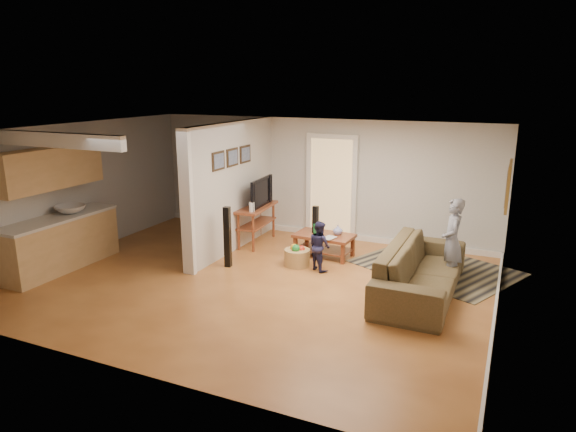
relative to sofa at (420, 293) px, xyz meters
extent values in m
plane|color=brown|center=(-2.60, -0.64, 0.00)|extent=(7.50, 7.50, 0.00)
cube|color=beige|center=(-2.60, 2.36, 1.25)|extent=(7.50, 0.04, 2.50)
cube|color=beige|center=(-6.35, -0.64, 1.25)|extent=(0.04, 6.00, 2.50)
cube|color=beige|center=(1.15, -0.64, 1.25)|extent=(0.04, 6.00, 2.50)
cube|color=white|center=(-2.60, -0.64, 2.50)|extent=(7.50, 6.00, 0.04)
cube|color=beige|center=(-3.80, 0.81, 1.25)|extent=(0.15, 3.10, 2.50)
cube|color=white|center=(-3.80, -0.74, 1.25)|extent=(0.22, 0.10, 2.50)
cube|color=white|center=(-2.60, 2.33, 0.06)|extent=(7.50, 0.04, 0.12)
cube|color=white|center=(1.12, -0.64, 0.06)|extent=(0.04, 6.00, 0.12)
cube|color=#D8B272|center=(-2.30, 2.30, 1.05)|extent=(0.90, 0.06, 2.10)
cube|color=tan|center=(-6.03, -1.44, 0.45)|extent=(0.60, 2.20, 0.90)
cube|color=beige|center=(-6.03, -1.44, 0.92)|extent=(0.64, 2.24, 0.05)
cube|color=tan|center=(-6.05, -1.44, 1.80)|extent=(0.35, 2.00, 0.70)
imported|color=silver|center=(-6.03, -1.14, 0.94)|extent=(0.54, 0.54, 0.19)
cube|color=#2F2215|center=(-3.71, 0.16, 1.85)|extent=(0.03, 0.40, 0.34)
cube|color=#2F2215|center=(-3.71, 0.66, 1.85)|extent=(0.03, 0.40, 0.34)
cube|color=#2F2215|center=(-3.71, 1.16, 1.85)|extent=(0.03, 0.40, 0.34)
cube|color=olive|center=(1.11, 0.36, 1.75)|extent=(0.04, 0.90, 0.68)
cube|color=black|center=(0.05, 1.28, 0.01)|extent=(3.15, 2.81, 0.01)
imported|color=#454022|center=(0.00, 0.00, 0.00)|extent=(1.06, 2.68, 0.78)
cube|color=#5F2316|center=(-2.00, 1.08, 0.40)|extent=(1.13, 0.71, 0.05)
cube|color=silver|center=(-2.00, 1.08, 0.41)|extent=(0.71, 0.43, 0.02)
cube|color=#5F2316|center=(-2.00, 1.08, 0.14)|extent=(1.04, 0.61, 0.03)
cube|color=#5F2316|center=(-2.50, 0.85, 0.20)|extent=(0.07, 0.07, 0.40)
cube|color=#5F2316|center=(-1.53, 0.79, 0.20)|extent=(0.07, 0.07, 0.40)
cube|color=#5F2316|center=(-2.47, 1.37, 0.20)|extent=(0.07, 0.07, 0.40)
cube|color=#5F2316|center=(-1.50, 1.31, 0.20)|extent=(0.07, 0.07, 0.40)
imported|color=#293098|center=(-1.77, 1.18, 0.43)|extent=(0.19, 0.19, 0.19)
cylinder|color=#135527|center=(-2.15, 0.95, 0.54)|extent=(0.06, 0.06, 0.22)
imported|color=#998C4C|center=(-2.31, 1.26, 0.43)|extent=(0.23, 0.28, 0.02)
imported|color=#66594C|center=(-1.92, 0.89, 0.43)|extent=(0.25, 0.30, 0.02)
cube|color=#5F2316|center=(-3.55, 1.29, 0.76)|extent=(0.56, 1.28, 0.05)
cube|color=#5F2316|center=(-3.55, 1.29, 0.42)|extent=(0.50, 1.17, 0.03)
cylinder|color=#5F2316|center=(-3.67, 0.74, 0.39)|extent=(0.05, 0.05, 0.77)
cylinder|color=#5F2316|center=(-3.75, 1.82, 0.39)|extent=(0.05, 0.05, 0.77)
cylinder|color=#5F2316|center=(-3.35, 0.76, 0.39)|extent=(0.05, 0.05, 0.77)
cylinder|color=#5F2316|center=(-3.43, 1.84, 0.39)|extent=(0.05, 0.05, 0.77)
imported|color=black|center=(-3.53, 1.29, 0.79)|extent=(0.21, 1.02, 0.58)
cylinder|color=white|center=(-3.41, 0.83, 0.88)|extent=(0.10, 0.10, 0.19)
cube|color=black|center=(-3.38, -0.17, 0.55)|extent=(0.13, 0.13, 1.10)
cube|color=black|center=(-2.20, 1.13, 0.48)|extent=(0.11, 0.11, 0.95)
cylinder|color=#A88A49|center=(-2.26, 0.38, 0.15)|extent=(0.46, 0.46, 0.30)
sphere|color=red|center=(-2.20, 0.42, 0.30)|extent=(0.14, 0.14, 0.14)
sphere|color=gold|center=(-2.33, 0.40, 0.32)|extent=(0.14, 0.14, 0.14)
sphere|color=#238D33|center=(-2.26, 0.32, 0.34)|extent=(0.14, 0.14, 0.14)
imported|color=gray|center=(0.35, 0.68, 0.00)|extent=(0.44, 0.58, 1.42)
imported|color=#212145|center=(-1.82, 0.35, 0.00)|extent=(0.54, 0.52, 0.89)
camera|label=1|loc=(1.17, -7.69, 3.21)|focal=32.00mm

